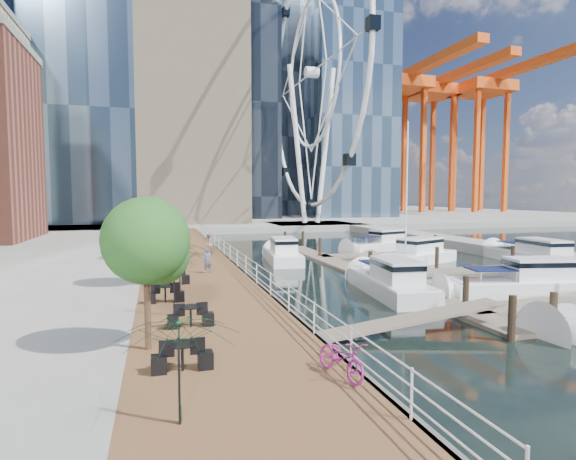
% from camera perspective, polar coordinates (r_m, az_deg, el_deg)
% --- Properties ---
extents(ground, '(520.00, 520.00, 0.00)m').
position_cam_1_polar(ground, '(23.44, 12.62, -9.61)').
color(ground, black).
rests_on(ground, ground).
extents(boardwalk, '(6.00, 60.00, 1.00)m').
position_cam_1_polar(boardwalk, '(35.32, -12.78, -4.07)').
color(boardwalk, brown).
rests_on(boardwalk, ground).
extents(seawall, '(0.25, 60.00, 1.00)m').
position_cam_1_polar(seawall, '(35.62, -7.94, -3.93)').
color(seawall, '#595954').
rests_on(seawall, ground).
extents(land_far, '(200.00, 114.00, 1.00)m').
position_cam_1_polar(land_far, '(122.50, -11.07, 1.90)').
color(land_far, gray).
rests_on(land_far, ground).
extents(breakwater, '(4.00, 60.00, 1.00)m').
position_cam_1_polar(breakwater, '(50.81, 21.54, -1.72)').
color(breakwater, gray).
rests_on(breakwater, ground).
extents(pier, '(14.00, 12.00, 1.00)m').
position_cam_1_polar(pier, '(76.30, 2.96, 0.52)').
color(pier, gray).
rests_on(pier, ground).
extents(railing, '(0.10, 60.00, 1.05)m').
position_cam_1_polar(railing, '(35.48, -8.12, -2.30)').
color(railing, white).
rests_on(railing, boardwalk).
extents(floating_docks, '(16.00, 34.00, 2.60)m').
position_cam_1_polar(floating_docks, '(35.78, 16.11, -4.04)').
color(floating_docks, '#6D6051').
rests_on(floating_docks, ground).
extents(ferris_wheel, '(5.80, 45.60, 47.80)m').
position_cam_1_polar(ferris_wheel, '(78.79, 3.03, 19.30)').
color(ferris_wheel, white).
rests_on(ferris_wheel, ground).
extents(port_cranes, '(40.00, 52.00, 38.00)m').
position_cam_1_polar(port_cranes, '(140.56, 18.20, 10.03)').
color(port_cranes, '#D84C14').
rests_on(port_cranes, ground).
extents(street_trees, '(2.60, 42.60, 4.60)m').
position_cam_1_polar(street_trees, '(33.92, -16.83, 1.93)').
color(street_trees, '#3F2B1C').
rests_on(street_trees, ground).
extents(cafe_tables, '(2.50, 13.70, 0.74)m').
position_cam_1_polar(cafe_tables, '(18.40, -13.94, -9.12)').
color(cafe_tables, black).
rests_on(cafe_tables, ground).
extents(yacht_foreground, '(9.49, 4.33, 2.15)m').
position_cam_1_polar(yacht_foreground, '(28.73, 27.58, -7.41)').
color(yacht_foreground, white).
rests_on(yacht_foreground, ground).
extents(bicycle, '(1.04, 1.99, 1.00)m').
position_cam_1_polar(bicycle, '(12.00, 6.86, -15.76)').
color(bicycle, '#8C1468').
rests_on(bicycle, boardwalk).
extents(pedestrian_near, '(0.61, 0.47, 1.48)m').
position_cam_1_polar(pedestrian_near, '(27.35, -10.16, -3.85)').
color(pedestrian_near, '#504F6A').
rests_on(pedestrian_near, boardwalk).
extents(pedestrian_mid, '(1.00, 1.02, 1.66)m').
position_cam_1_polar(pedestrian_mid, '(35.96, -10.05, -1.75)').
color(pedestrian_mid, gray).
rests_on(pedestrian_mid, boardwalk).
extents(pedestrian_far, '(1.05, 0.68, 1.66)m').
position_cam_1_polar(pedestrian_far, '(52.60, -13.69, 0.12)').
color(pedestrian_far, '#30353D').
rests_on(pedestrian_far, boardwalk).
extents(moored_yachts, '(23.37, 31.16, 11.50)m').
position_cam_1_polar(moored_yachts, '(37.04, 16.18, -4.53)').
color(moored_yachts, white).
rests_on(moored_yachts, ground).
extents(cafe_seating, '(3.54, 15.77, 2.66)m').
position_cam_1_polar(cafe_seating, '(17.22, -13.91, -7.08)').
color(cafe_seating, '#0E331B').
rests_on(cafe_seating, ground).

